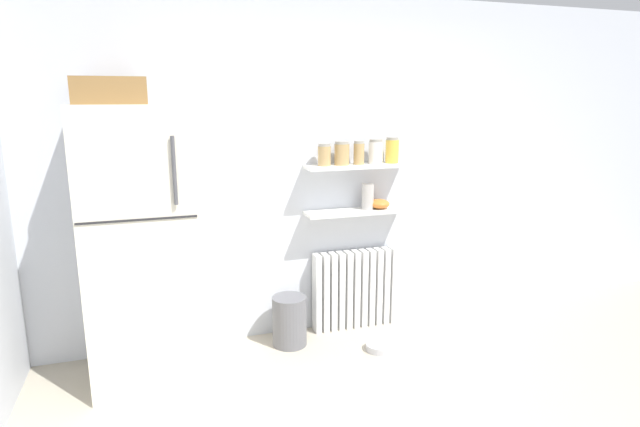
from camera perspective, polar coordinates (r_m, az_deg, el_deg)
The scene contains 14 objects.
back_wall at distance 4.10m, azimuth 0.61°, elevation 4.91°, with size 7.04×0.10×2.60m, color silver.
refrigerator at distance 3.57m, azimuth -19.07°, elevation -2.85°, with size 0.69×0.71×1.97m.
radiator at distance 4.30m, azimuth 3.89°, elevation -8.25°, with size 0.70×0.12×0.64m.
wall_shelf_lower at distance 4.08m, azimuth 4.18°, elevation 0.22°, with size 0.84×0.22×0.03m, color white.
wall_shelf_upper at distance 4.02m, azimuth 4.26°, elevation 5.22°, with size 0.84×0.22×0.03m, color white.
storage_jar_0 at distance 3.91m, azimuth 0.47°, elevation 6.44°, with size 0.10×0.10×0.17m.
storage_jar_1 at distance 3.96m, azimuth 2.40°, elevation 6.59°, with size 0.11×0.11×0.18m.
storage_jar_2 at distance 4.01m, azimuth 4.29°, elevation 6.65°, with size 0.08×0.08×0.18m.
storage_jar_3 at distance 4.06m, azimuth 6.12°, elevation 6.75°, with size 0.11×0.11×0.19m.
storage_jar_4 at distance 4.12m, azimuth 7.91°, elevation 6.87°, with size 0.10×0.10×0.20m.
vase at distance 4.09m, azimuth 5.25°, elevation 1.86°, with size 0.09×0.09×0.20m, color #B2ADA8.
shelf_bowl at distance 4.14m, azimuth 6.51°, elevation 1.07°, with size 0.17×0.17×0.08m, color orange.
trash_bin at distance 4.04m, azimuth -3.36°, elevation -11.66°, with size 0.26×0.26×0.38m, color slate.
pet_food_bowl at distance 4.04m, azimuth 6.53°, elevation -14.31°, with size 0.20×0.20×0.05m, color #B7B7BC.
Camera 1 is at (-1.31, -1.79, 1.85)m, focal length 29.20 mm.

